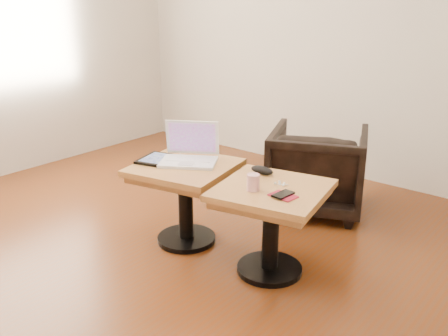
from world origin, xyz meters
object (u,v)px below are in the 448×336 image
Objects in this scene: side_table_right at (271,209)px; striped_cup at (253,182)px; side_table_left at (185,184)px; laptop at (190,154)px; armchair at (317,169)px.

side_table_right is 0.22m from striped_cup.
side_table_left and side_table_right have the same top height.
laptop is (-0.02, 0.07, 0.19)m from side_table_left.
armchair is (-0.20, 1.09, -0.27)m from striped_cup.
side_table_right is at bearing 80.97° from armchair.
side_table_right is at bearing -34.90° from laptop.
striped_cup reaches higher than side_table_left.
side_table_left is at bearing 172.90° from striped_cup.
striped_cup reaches higher than side_table_right.
laptop reaches higher than side_table_left.
striped_cup is 0.13× the size of armchair.
striped_cup is at bearing -129.88° from side_table_right.
striped_cup is 1.14m from armchair.
laptop is 1.07m from armchair.
striped_cup is (-0.06, -0.11, 0.18)m from side_table_right.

